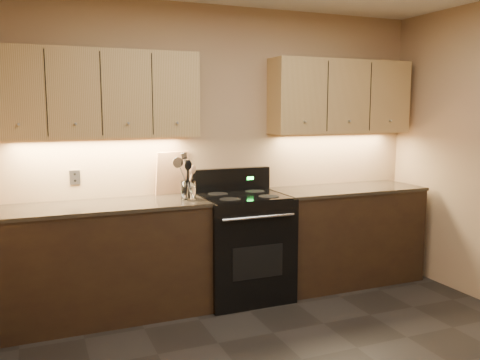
# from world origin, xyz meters

# --- Properties ---
(wall_back) EXTENTS (4.00, 0.04, 2.60)m
(wall_back) POSITION_xyz_m (0.00, 2.00, 1.30)
(wall_back) COLOR tan
(wall_back) RESTS_ON ground
(counter_left) EXTENTS (1.62, 0.62, 0.93)m
(counter_left) POSITION_xyz_m (-1.10, 1.70, 0.47)
(counter_left) COLOR black
(counter_left) RESTS_ON ground
(counter_right) EXTENTS (1.46, 0.62, 0.93)m
(counter_right) POSITION_xyz_m (1.18, 1.70, 0.47)
(counter_right) COLOR black
(counter_right) RESTS_ON ground
(stove) EXTENTS (0.76, 0.68, 1.14)m
(stove) POSITION_xyz_m (0.08, 1.68, 0.48)
(stove) COLOR black
(stove) RESTS_ON ground
(upper_cab_left) EXTENTS (1.60, 0.30, 0.70)m
(upper_cab_left) POSITION_xyz_m (-1.10, 1.85, 1.80)
(upper_cab_left) COLOR tan
(upper_cab_left) RESTS_ON wall_back
(upper_cab_right) EXTENTS (1.44, 0.30, 0.70)m
(upper_cab_right) POSITION_xyz_m (1.18, 1.85, 1.80)
(upper_cab_right) COLOR tan
(upper_cab_right) RESTS_ON wall_back
(outlet_plate) EXTENTS (0.08, 0.01, 0.12)m
(outlet_plate) POSITION_xyz_m (-1.30, 1.99, 1.12)
(outlet_plate) COLOR #B2B5BA
(outlet_plate) RESTS_ON wall_back
(utensil_crock) EXTENTS (0.16, 0.16, 0.16)m
(utensil_crock) POSITION_xyz_m (-0.42, 1.67, 1.00)
(utensil_crock) COLOR white
(utensil_crock) RESTS_ON counter_left
(cutting_board) EXTENTS (0.31, 0.14, 0.38)m
(cutting_board) POSITION_xyz_m (-0.48, 1.96, 1.12)
(cutting_board) COLOR tan
(cutting_board) RESTS_ON counter_left
(wooden_spoon) EXTENTS (0.16, 0.13, 0.28)m
(wooden_spoon) POSITION_xyz_m (-0.45, 1.67, 1.09)
(wooden_spoon) COLOR tan
(wooden_spoon) RESTS_ON utensil_crock
(black_spoon) EXTENTS (0.07, 0.17, 0.33)m
(black_spoon) POSITION_xyz_m (-0.44, 1.69, 1.11)
(black_spoon) COLOR black
(black_spoon) RESTS_ON utensil_crock
(black_turner) EXTENTS (0.10, 0.13, 0.33)m
(black_turner) POSITION_xyz_m (-0.42, 1.66, 1.11)
(black_turner) COLOR black
(black_turner) RESTS_ON utensil_crock
(steel_spatula) EXTENTS (0.16, 0.13, 0.41)m
(steel_spatula) POSITION_xyz_m (-0.39, 1.68, 1.14)
(steel_spatula) COLOR silver
(steel_spatula) RESTS_ON utensil_crock
(steel_skimmer) EXTENTS (0.23, 0.11, 0.36)m
(steel_skimmer) POSITION_xyz_m (-0.39, 1.64, 1.12)
(steel_skimmer) COLOR silver
(steel_skimmer) RESTS_ON utensil_crock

